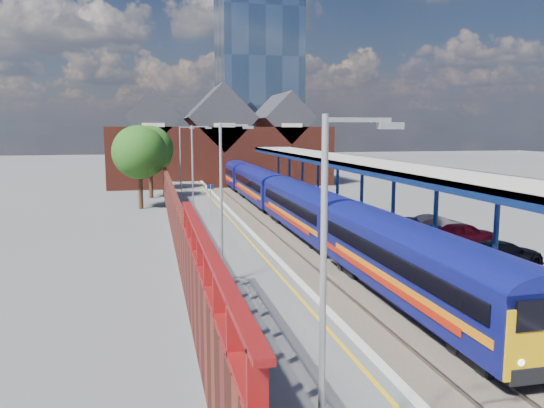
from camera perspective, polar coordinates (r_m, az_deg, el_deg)
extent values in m
plane|color=#5B5B5E|center=(48.28, -1.44, -1.13)|extent=(240.00, 240.00, 0.00)
cube|color=#473D33|center=(38.68, 1.50, -3.41)|extent=(6.00, 76.00, 0.06)
cube|color=slate|center=(38.18, -1.73, -3.42)|extent=(0.07, 76.00, 0.14)
cube|color=slate|center=(38.48, 0.37, -3.33)|extent=(0.07, 76.00, 0.14)
cube|color=slate|center=(38.86, 2.62, -3.22)|extent=(0.07, 76.00, 0.14)
cube|color=slate|center=(39.26, 4.65, -3.12)|extent=(0.07, 76.00, 0.14)
cube|color=#565659|center=(37.63, -6.65, -3.06)|extent=(5.00, 76.00, 1.00)
cube|color=#565659|center=(40.48, 9.77, -2.33)|extent=(6.00, 76.00, 1.00)
cube|color=silver|center=(37.85, -3.12, -2.14)|extent=(0.30, 76.00, 0.05)
cube|color=silver|center=(39.39, 5.95, -1.77)|extent=(0.30, 76.00, 0.05)
cube|color=yellow|center=(37.76, -4.02, -2.20)|extent=(0.14, 76.00, 0.01)
cube|color=navy|center=(23.80, 15.01, -6.40)|extent=(2.91, 16.02, 2.50)
cube|color=navy|center=(23.52, 15.12, -3.45)|extent=(2.91, 16.02, 0.60)
cube|color=navy|center=(38.94, 3.58, -0.55)|extent=(2.91, 16.02, 2.50)
cube|color=navy|center=(38.77, 3.59, 1.28)|extent=(2.91, 16.02, 0.60)
cube|color=navy|center=(54.93, -1.33, 1.99)|extent=(2.91, 16.02, 2.50)
cube|color=navy|center=(54.81, -1.33, 3.29)|extent=(2.91, 16.02, 0.60)
cube|color=navy|center=(71.20, -4.01, 3.38)|extent=(2.91, 16.02, 2.50)
cube|color=navy|center=(71.11, -4.02, 4.38)|extent=(2.91, 16.02, 0.60)
cube|color=black|center=(46.52, -0.99, 1.44)|extent=(0.04, 60.54, 0.70)
cube|color=orange|center=(46.62, -1.00, 0.46)|extent=(0.03, 55.27, 0.30)
cube|color=#B61D0C|center=(46.65, -1.01, 0.16)|extent=(0.03, 55.27, 0.30)
cube|color=black|center=(19.79, 22.66, -14.66)|extent=(2.00, 2.40, 0.60)
cube|color=black|center=(76.86, -4.64, 2.52)|extent=(2.00, 2.40, 0.60)
cylinder|color=navy|center=(24.87, 22.93, -3.32)|extent=(0.24, 0.24, 4.20)
cylinder|color=navy|center=(28.99, 17.18, -1.49)|extent=(0.24, 0.24, 4.20)
cylinder|color=navy|center=(33.36, 12.90, -0.11)|extent=(0.24, 0.24, 4.20)
cylinder|color=navy|center=(37.88, 9.62, 0.94)|extent=(0.24, 0.24, 4.20)
cylinder|color=navy|center=(42.51, 7.05, 1.77)|extent=(0.24, 0.24, 4.20)
cylinder|color=navy|center=(47.21, 4.99, 2.43)|extent=(0.24, 0.24, 4.20)
cylinder|color=navy|center=(51.97, 3.30, 2.96)|extent=(0.24, 0.24, 4.20)
cylinder|color=navy|center=(56.77, 1.90, 3.41)|extent=(0.24, 0.24, 4.20)
cylinder|color=navy|center=(61.61, 0.71, 3.78)|extent=(0.24, 0.24, 4.20)
cube|color=beige|center=(41.56, 8.23, 4.72)|extent=(4.50, 52.00, 0.25)
cube|color=navy|center=(40.85, 5.40, 4.49)|extent=(0.20, 52.00, 0.55)
cube|color=navy|center=(42.39, 10.95, 4.51)|extent=(0.20, 52.00, 0.55)
cylinder|color=#A5A8AA|center=(9.75, 5.48, -11.40)|extent=(0.12, 0.12, 7.00)
cube|color=#A5A8AA|center=(9.40, 9.28, 8.92)|extent=(1.20, 0.08, 0.08)
cube|color=#A5A8AA|center=(9.64, 12.61, 8.21)|extent=(0.45, 0.18, 0.12)
cylinder|color=#A5A8AA|center=(23.13, -5.47, -0.01)|extent=(0.12, 0.12, 7.00)
cube|color=#A5A8AA|center=(22.99, -4.09, 8.46)|extent=(1.20, 0.08, 0.08)
cube|color=#A5A8AA|center=(23.08, -2.60, 8.23)|extent=(0.45, 0.18, 0.12)
cylinder|color=#A5A8AA|center=(38.96, -8.53, 3.23)|extent=(0.12, 0.12, 7.00)
cube|color=#A5A8AA|center=(38.87, -7.75, 8.26)|extent=(1.20, 0.08, 0.08)
cube|color=#A5A8AA|center=(38.93, -6.86, 8.13)|extent=(0.45, 0.18, 0.12)
cylinder|color=#A5A8AA|center=(54.89, -9.82, 4.60)|extent=(0.12, 0.12, 7.00)
cube|color=#A5A8AA|center=(54.83, -9.28, 8.16)|extent=(1.20, 0.08, 0.08)
cube|color=#A5A8AA|center=(54.87, -8.65, 8.07)|extent=(0.45, 0.18, 0.12)
cylinder|color=#A5A8AA|center=(41.32, -6.61, 0.41)|extent=(0.08, 0.08, 2.50)
cube|color=#0C194C|center=(41.19, -6.63, 1.85)|extent=(0.55, 0.06, 0.35)
cube|color=#5C2218|center=(31.20, -10.25, -1.89)|extent=(0.35, 50.00, 2.80)
cube|color=maroon|center=(14.09, -7.20, -4.04)|extent=(0.30, 15.00, 0.12)
cube|color=maroon|center=(14.32, -7.13, -7.76)|extent=(0.30, 15.00, 0.12)
cube|color=maroon|center=(7.66, -1.59, -18.65)|extent=(0.30, 0.12, 1.00)
cube|color=maroon|center=(9.46, -4.03, -13.29)|extent=(0.30, 0.12, 1.00)
cube|color=maroon|center=(11.33, -5.61, -9.65)|extent=(0.30, 0.12, 1.00)
cube|color=maroon|center=(13.24, -6.72, -7.05)|extent=(0.30, 0.12, 1.00)
cube|color=maroon|center=(15.17, -7.54, -5.11)|extent=(0.30, 0.12, 1.00)
cube|color=maroon|center=(17.12, -8.18, -3.60)|extent=(0.30, 0.12, 1.00)
cube|color=maroon|center=(19.07, -8.68, -2.41)|extent=(0.30, 0.12, 1.00)
cube|color=maroon|center=(21.04, -9.08, -1.43)|extent=(0.30, 0.12, 1.00)
cube|color=#5C2218|center=(75.40, -5.70, 5.22)|extent=(30.00, 12.00, 8.00)
cube|color=#232328|center=(74.73, -12.70, 9.02)|extent=(7.13, 12.00, 7.13)
cube|color=#232328|center=(75.32, -5.75, 9.17)|extent=(9.16, 12.00, 9.16)
cube|color=#232328|center=(76.97, 0.99, 9.19)|extent=(7.13, 12.00, 7.13)
cube|color=beige|center=(68.67, -12.65, 8.29)|extent=(2.80, 0.15, 0.50)
cube|color=beige|center=(69.31, -5.11, 8.45)|extent=(2.80, 0.15, 0.50)
cube|color=beige|center=(71.09, 2.17, 8.47)|extent=(2.80, 0.15, 0.50)
cube|color=#48607C|center=(99.40, -1.56, 15.18)|extent=(14.00, 14.00, 40.00)
cylinder|color=#382314|center=(53.04, -13.96, 1.64)|extent=(0.44, 0.44, 4.00)
sphere|color=#1F4813|center=(52.77, -14.09, 5.42)|extent=(5.20, 5.20, 5.20)
sphere|color=#1F4813|center=(52.30, -13.20, 4.66)|extent=(3.20, 3.20, 3.20)
cylinder|color=#382314|center=(60.98, -12.90, 2.49)|extent=(0.44, 0.44, 4.00)
sphere|color=#1F4813|center=(60.75, -13.00, 5.78)|extent=(5.20, 5.20, 5.20)
sphere|color=#1F4813|center=(60.29, -12.22, 5.12)|extent=(3.20, 3.20, 3.20)
imported|color=#A60D24|center=(33.16, 19.94, -2.97)|extent=(3.99, 1.95, 1.31)
imported|color=#A6A5AA|center=(35.87, 17.17, -2.11)|extent=(3.82, 1.65, 1.22)
imported|color=black|center=(28.54, 23.52, -4.93)|extent=(4.70, 2.59, 1.29)
imported|color=navy|center=(35.28, 15.01, -2.30)|extent=(4.31, 3.11, 1.09)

